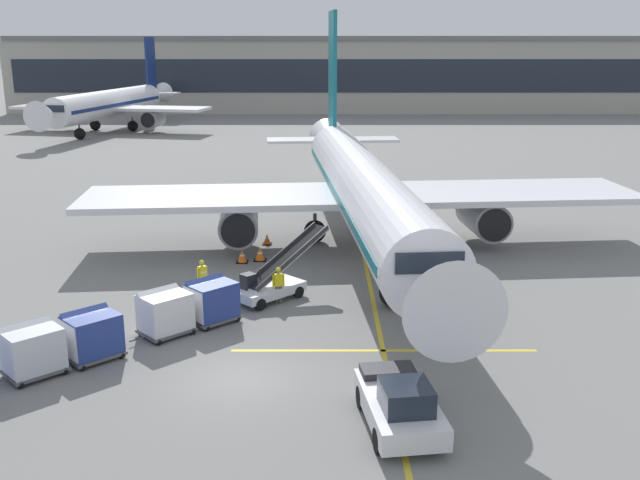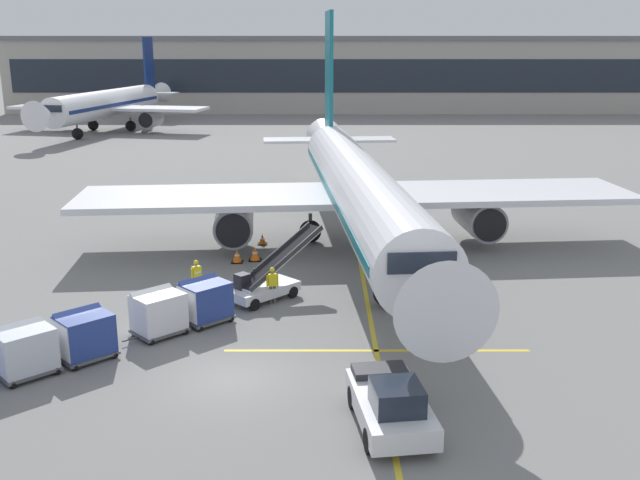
# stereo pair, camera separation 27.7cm
# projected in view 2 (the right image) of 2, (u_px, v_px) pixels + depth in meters

# --- Properties ---
(ground_plane) EXTENTS (600.00, 600.00, 0.00)m
(ground_plane) POSITION_uv_depth(u_px,v_px,m) (236.00, 378.00, 26.21)
(ground_plane) COLOR slate
(parked_airplane) EXTENTS (32.74, 41.93, 14.03)m
(parked_airplane) POSITION_uv_depth(u_px,v_px,m) (360.00, 188.00, 42.44)
(parked_airplane) COLOR white
(parked_airplane) RESTS_ON ground
(belt_loader) EXTENTS (4.60, 4.62, 3.10)m
(belt_loader) POSITION_uv_depth(u_px,v_px,m) (270.00, 281.00, 34.08)
(belt_loader) COLOR silver
(belt_loader) RESTS_ON ground
(baggage_cart_lead) EXTENTS (2.55, 2.54, 1.91)m
(baggage_cart_lead) POSITION_uv_depth(u_px,v_px,m) (208.00, 300.00, 31.21)
(baggage_cart_lead) COLOR #515156
(baggage_cart_lead) RESTS_ON ground
(baggage_cart_second) EXTENTS (2.55, 2.54, 1.91)m
(baggage_cart_second) POSITION_uv_depth(u_px,v_px,m) (161.00, 312.00, 29.85)
(baggage_cart_second) COLOR #515156
(baggage_cart_second) RESTS_ON ground
(baggage_cart_third) EXTENTS (2.55, 2.54, 1.91)m
(baggage_cart_third) POSITION_uv_depth(u_px,v_px,m) (88.00, 334.00, 27.58)
(baggage_cart_third) COLOR #515156
(baggage_cart_third) RESTS_ON ground
(baggage_cart_fourth) EXTENTS (2.55, 2.54, 1.91)m
(baggage_cart_fourth) POSITION_uv_depth(u_px,v_px,m) (28.00, 349.00, 26.23)
(baggage_cart_fourth) COLOR #515156
(baggage_cart_fourth) RESTS_ON ground
(pushback_tug) EXTENTS (2.67, 4.64, 1.83)m
(pushback_tug) POSITION_uv_depth(u_px,v_px,m) (394.00, 404.00, 22.59)
(pushback_tug) COLOR silver
(pushback_tug) RESTS_ON ground
(ground_crew_by_loader) EXTENTS (0.45, 0.43, 1.74)m
(ground_crew_by_loader) POSITION_uv_depth(u_px,v_px,m) (200.00, 275.00, 34.55)
(ground_crew_by_loader) COLOR #514C42
(ground_crew_by_loader) RESTS_ON ground
(ground_crew_by_carts) EXTENTS (0.56, 0.33, 1.74)m
(ground_crew_by_carts) POSITION_uv_depth(u_px,v_px,m) (276.00, 283.00, 33.44)
(ground_crew_by_carts) COLOR #514C42
(ground_crew_by_carts) RESTS_ON ground
(safety_cone_engine_keepout) EXTENTS (0.64, 0.64, 0.72)m
(safety_cone_engine_keepout) POSITION_uv_depth(u_px,v_px,m) (240.00, 256.00, 39.83)
(safety_cone_engine_keepout) COLOR black
(safety_cone_engine_keepout) RESTS_ON ground
(safety_cone_wingtip) EXTENTS (0.55, 0.55, 0.63)m
(safety_cone_wingtip) POSITION_uv_depth(u_px,v_px,m) (266.00, 239.00, 43.40)
(safety_cone_wingtip) COLOR black
(safety_cone_wingtip) RESTS_ON ground
(safety_cone_nose_mark) EXTENTS (0.69, 0.69, 0.78)m
(safety_cone_nose_mark) POSITION_uv_depth(u_px,v_px,m) (258.00, 254.00, 40.18)
(safety_cone_nose_mark) COLOR black
(safety_cone_nose_mark) RESTS_ON ground
(apron_guidance_line_lead_in) EXTENTS (0.20, 110.00, 0.01)m
(apron_guidance_line_lead_in) POSITION_uv_depth(u_px,v_px,m) (361.00, 248.00, 42.61)
(apron_guidance_line_lead_in) COLOR yellow
(apron_guidance_line_lead_in) RESTS_ON ground
(apron_guidance_line_stop_bar) EXTENTS (12.00, 0.20, 0.01)m
(apron_guidance_line_stop_bar) POSITION_uv_depth(u_px,v_px,m) (380.00, 351.00, 28.50)
(apron_guidance_line_stop_bar) COLOR yellow
(apron_guidance_line_stop_bar) RESTS_ON ground
(terminal_building) EXTENTS (115.88, 16.77, 12.61)m
(terminal_building) POSITION_uv_depth(u_px,v_px,m) (354.00, 74.00, 127.18)
(terminal_building) COLOR #A8A399
(terminal_building) RESTS_ON ground
(distant_airplane) EXTENTS (27.18, 35.98, 12.38)m
(distant_airplane) POSITION_uv_depth(u_px,v_px,m) (112.00, 104.00, 97.24)
(distant_airplane) COLOR white
(distant_airplane) RESTS_ON ground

